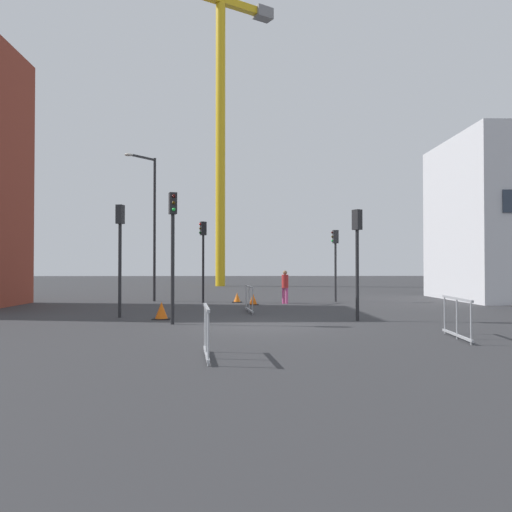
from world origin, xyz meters
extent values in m
plane|color=#333335|center=(0.00, 0.00, 0.00)|extent=(160.00, 160.00, 0.00)
cylinder|color=gold|center=(-2.53, 32.29, 13.28)|extent=(0.90, 0.90, 26.57)
cube|color=slate|center=(1.57, 34.81, 26.97)|extent=(2.16, 1.96, 1.10)
cylinder|color=#232326|center=(-5.26, 11.64, 3.86)|extent=(0.14, 0.14, 7.72)
cube|color=#232326|center=(-5.81, 10.92, 7.62)|extent=(1.18, 1.49, 0.10)
ellipsoid|color=silver|center=(-6.36, 10.20, 7.60)|extent=(0.44, 0.24, 0.16)
cylinder|color=#232326|center=(-2.83, 0.47, 1.80)|extent=(0.12, 0.12, 3.60)
cube|color=#232326|center=(-2.83, 0.47, 3.95)|extent=(0.31, 0.34, 0.70)
sphere|color=#390605|center=(-2.78, 0.30, 4.17)|extent=(0.11, 0.11, 0.11)
sphere|color=#3C2905|center=(-2.78, 0.30, 3.95)|extent=(0.11, 0.11, 0.11)
sphere|color=green|center=(-2.78, 0.30, 3.73)|extent=(0.11, 0.11, 0.11)
cylinder|color=#232326|center=(-5.08, 2.78, 1.73)|extent=(0.12, 0.12, 3.46)
cube|color=#232326|center=(-5.08, 2.78, 3.81)|extent=(0.30, 0.33, 0.70)
sphere|color=#390605|center=(-5.03, 2.95, 4.03)|extent=(0.11, 0.11, 0.11)
sphere|color=#F2A514|center=(-5.03, 2.95, 3.81)|extent=(0.11, 0.11, 0.11)
sphere|color=#07330F|center=(-5.03, 2.95, 3.59)|extent=(0.11, 0.11, 0.11)
cylinder|color=black|center=(-2.55, 10.39, 1.74)|extent=(0.12, 0.12, 3.48)
cube|color=black|center=(-2.55, 10.39, 3.83)|extent=(0.36, 0.34, 0.70)
sphere|color=red|center=(-2.71, 10.31, 4.05)|extent=(0.11, 0.11, 0.11)
sphere|color=#3C2905|center=(-2.71, 10.31, 3.83)|extent=(0.11, 0.11, 0.11)
sphere|color=#07330F|center=(-2.71, 10.31, 3.61)|extent=(0.11, 0.11, 0.11)
cylinder|color=#2D2D30|center=(4.41, 10.94, 1.55)|extent=(0.12, 0.12, 3.10)
cube|color=#2D2D30|center=(4.41, 10.94, 3.45)|extent=(0.31, 0.27, 0.70)
sphere|color=#390605|center=(4.24, 10.92, 3.67)|extent=(0.11, 0.11, 0.11)
sphere|color=#3C2905|center=(4.24, 10.92, 3.45)|extent=(0.11, 0.11, 0.11)
sphere|color=green|center=(4.24, 10.92, 3.23)|extent=(0.11, 0.11, 0.11)
cylinder|color=#232326|center=(3.42, 1.34, 1.58)|extent=(0.12, 0.12, 3.15)
cube|color=#232326|center=(3.42, 1.34, 3.50)|extent=(0.36, 0.37, 0.70)
sphere|color=#390605|center=(3.33, 1.49, 3.72)|extent=(0.11, 0.11, 0.11)
sphere|color=#F2A514|center=(3.33, 1.49, 3.50)|extent=(0.11, 0.11, 0.11)
sphere|color=#07330F|center=(3.33, 1.49, 3.28)|extent=(0.11, 0.11, 0.11)
cylinder|color=#D14C8C|center=(1.69, 9.50, 0.40)|extent=(0.14, 0.14, 0.79)
cylinder|color=#D14C8C|center=(1.53, 9.63, 0.40)|extent=(0.14, 0.14, 0.79)
cylinder|color=red|center=(1.61, 9.57, 1.12)|extent=(0.34, 0.34, 0.66)
sphere|color=#8C6647|center=(1.61, 9.57, 1.56)|extent=(0.21, 0.21, 0.21)
cube|color=#9EA0A5|center=(5.02, -3.17, 1.05)|extent=(0.25, 2.30, 0.06)
cube|color=#9EA0A5|center=(5.02, -3.17, 0.10)|extent=(0.25, 2.30, 0.06)
cylinder|color=#9EA0A5|center=(4.94, -4.20, 0.53)|extent=(0.04, 0.04, 1.05)
cylinder|color=#9EA0A5|center=(5.02, -3.17, 0.53)|extent=(0.04, 0.04, 1.05)
cylinder|color=#9EA0A5|center=(5.11, -2.14, 0.53)|extent=(0.04, 0.04, 1.05)
cube|color=gray|center=(-0.27, 4.80, 1.05)|extent=(0.31, 2.29, 0.06)
cube|color=gray|center=(-0.27, 4.80, 0.10)|extent=(0.31, 2.29, 0.06)
cylinder|color=gray|center=(-0.15, 3.77, 0.53)|extent=(0.04, 0.04, 1.05)
cylinder|color=gray|center=(-0.27, 4.80, 0.53)|extent=(0.04, 0.04, 1.05)
cylinder|color=gray|center=(-0.38, 5.83, 0.53)|extent=(0.04, 0.04, 1.05)
cube|color=#B2B5BA|center=(-1.31, -5.87, 1.05)|extent=(0.25, 1.81, 0.06)
cube|color=#B2B5BA|center=(-1.31, -5.87, 0.10)|extent=(0.25, 1.81, 0.06)
cylinder|color=#B2B5BA|center=(-1.23, -6.68, 0.53)|extent=(0.04, 0.04, 1.05)
cylinder|color=#B2B5BA|center=(-1.31, -5.87, 0.53)|extent=(0.04, 0.04, 1.05)
cylinder|color=#B2B5BA|center=(-1.40, -5.05, 0.53)|extent=(0.04, 0.04, 1.05)
cube|color=black|center=(-0.80, 10.64, 0.01)|extent=(0.50, 0.50, 0.03)
cone|color=orange|center=(-0.80, 10.64, 0.25)|extent=(0.38, 0.38, 0.50)
cube|color=black|center=(-3.44, 2.10, 0.01)|extent=(0.61, 0.61, 0.03)
cone|color=#E55B0F|center=(-3.44, 2.10, 0.31)|extent=(0.47, 0.47, 0.62)
cube|color=black|center=(-0.01, 8.94, 0.01)|extent=(0.54, 0.54, 0.03)
cone|color=#E55B0F|center=(-0.01, 8.94, 0.27)|extent=(0.42, 0.42, 0.55)
camera|label=1|loc=(-0.61, -16.67, 1.91)|focal=36.75mm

